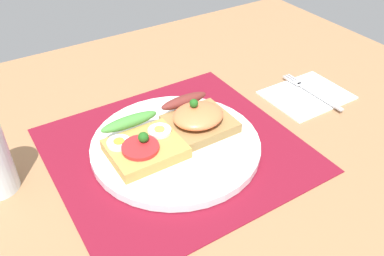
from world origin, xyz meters
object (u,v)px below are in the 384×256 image
(plate, at_px, (176,145))
(fork, at_px, (310,91))
(sandwich_egg_tomato, at_px, (142,143))
(sandwich_salmon, at_px, (197,118))
(napkin, at_px, (307,94))

(plate, height_order, fork, plate)
(sandwich_egg_tomato, xyz_separation_m, sandwich_salmon, (0.10, 0.00, 0.01))
(fork, bearing_deg, sandwich_salmon, 178.36)
(sandwich_egg_tomato, relative_size, fork, 0.74)
(sandwich_egg_tomato, bearing_deg, napkin, -0.82)
(plate, relative_size, fork, 1.82)
(sandwich_egg_tomato, bearing_deg, sandwich_salmon, 2.06)
(plate, relative_size, sandwich_salmon, 2.50)
(plate, height_order, sandwich_egg_tomato, sandwich_egg_tomato)
(napkin, bearing_deg, sandwich_egg_tomato, 179.18)
(sandwich_egg_tomato, relative_size, napkin, 0.72)
(sandwich_egg_tomato, bearing_deg, fork, -0.57)
(sandwich_salmon, relative_size, napkin, 0.71)
(plate, xyz_separation_m, sandwich_egg_tomato, (-0.05, 0.01, 0.02))
(sandwich_salmon, bearing_deg, plate, -163.68)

